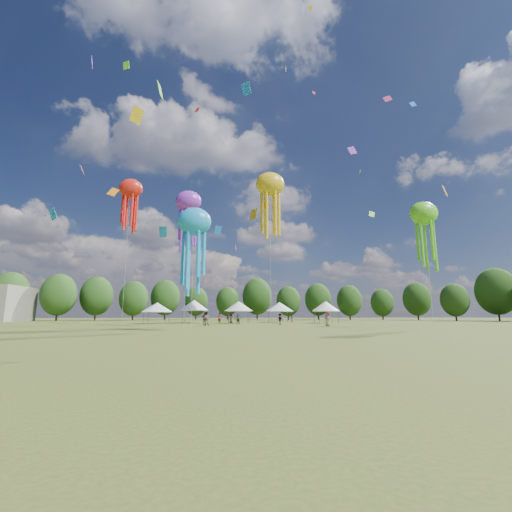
{
  "coord_description": "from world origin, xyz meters",
  "views": [
    {
      "loc": [
        -5.22,
        -10.09,
        1.59
      ],
      "look_at": [
        -2.98,
        15.0,
        6.0
      ],
      "focal_mm": 23.42,
      "sensor_mm": 36.0,
      "label": 1
    }
  ],
  "objects": [
    {
      "name": "ground",
      "position": [
        0.0,
        0.0,
        0.0
      ],
      "size": [
        300.0,
        300.0,
        0.0
      ],
      "primitive_type": "plane",
      "color": "#384416",
      "rests_on": "ground"
    },
    {
      "name": "spectator_near",
      "position": [
        -7.96,
        37.73,
        0.96
      ],
      "size": [
        0.94,
        0.74,
        1.93
      ],
      "primitive_type": "imported",
      "rotation": [
        0.0,
        0.0,
        3.13
      ],
      "color": "gray",
      "rests_on": "ground"
    },
    {
      "name": "spectators_far",
      "position": [
        -0.08,
        45.76,
        0.88
      ],
      "size": [
        18.14,
        25.1,
        1.92
      ],
      "color": "gray",
      "rests_on": "ground"
    },
    {
      "name": "festival_tents",
      "position": [
        -2.65,
        53.78,
        3.08
      ],
      "size": [
        35.86,
        12.47,
        4.31
      ],
      "color": "#47474C",
      "rests_on": "ground"
    },
    {
      "name": "show_kites",
      "position": [
        -5.03,
        38.13,
        17.5
      ],
      "size": [
        44.06,
        27.9,
        25.4
      ],
      "color": "purple",
      "rests_on": "ground"
    },
    {
      "name": "small_kites",
      "position": [
        2.95,
        41.72,
        28.62
      ],
      "size": [
        77.23,
        51.4,
        45.53
      ],
      "color": "purple",
      "rests_on": "ground"
    },
    {
      "name": "treeline",
      "position": [
        -3.87,
        62.51,
        6.54
      ],
      "size": [
        201.57,
        95.24,
        13.43
      ],
      "color": "#38281C",
      "rests_on": "ground"
    }
  ]
}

